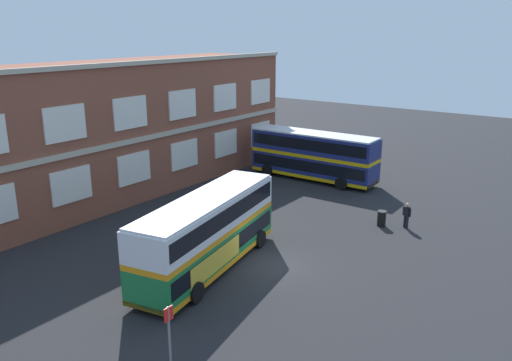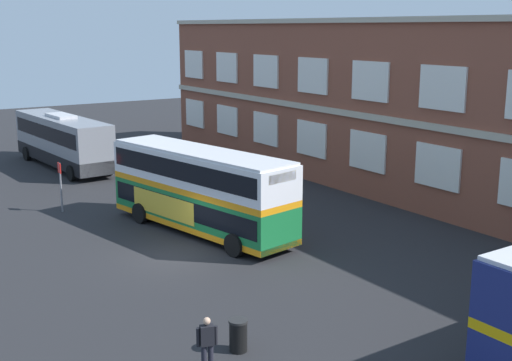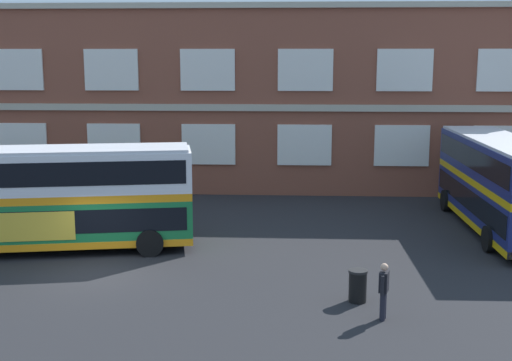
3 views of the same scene
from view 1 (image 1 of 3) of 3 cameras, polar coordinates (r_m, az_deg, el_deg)
name	(u,v)px [view 1 (image 1 of 3)]	position (r m, az deg, el deg)	size (l,w,h in m)	color
ground_plane	(248,256)	(29.79, -0.85, -8.32)	(120.00, 120.00, 0.00)	#232326
brick_terminal_building	(32,144)	(37.97, -23.51, 3.74)	(46.98, 8.19, 10.33)	brown
double_decker_near	(207,232)	(27.52, -5.39, -5.68)	(11.29, 4.55, 4.07)	#197038
double_decker_middle	(314,155)	(44.14, 6.38, 2.81)	(2.99, 11.04, 4.07)	navy
waiting_passenger	(407,214)	(34.83, 16.29, -3.60)	(0.35, 0.63, 1.70)	black
bus_stand_flag	(169,333)	(20.22, -9.55, -16.23)	(0.44, 0.10, 2.70)	slate
station_litter_bin	(382,218)	(34.90, 13.69, -4.08)	(0.60, 0.60, 1.03)	black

